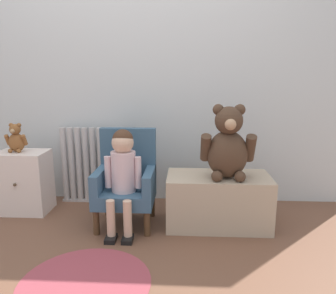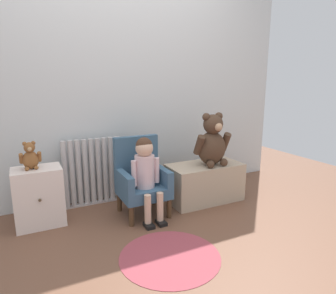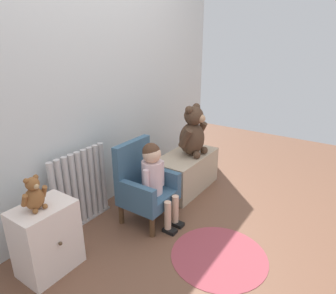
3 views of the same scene
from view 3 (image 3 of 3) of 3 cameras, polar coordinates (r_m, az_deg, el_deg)
ground_plane at (r=2.42m, az=6.48°, el=-17.73°), size 6.00×6.00×0.00m
back_wall at (r=2.59m, az=-14.69°, el=13.36°), size 3.80×0.05×2.40m
radiator at (r=2.56m, az=-16.28°, el=-7.68°), size 0.56×0.05×0.64m
small_dresser at (r=2.20m, az=-22.08°, el=-15.86°), size 0.38×0.29×0.49m
child_armchair at (r=2.54m, az=-4.61°, el=-7.21°), size 0.41×0.39×0.68m
child_figure at (r=2.41m, az=-2.62°, el=-4.99°), size 0.25×0.35×0.71m
low_bench at (r=3.08m, az=3.39°, el=-4.69°), size 0.72×0.38×0.37m
large_teddy_bear at (r=2.95m, az=4.73°, el=2.66°), size 0.37×0.26×0.51m
small_teddy_bear at (r=2.01m, az=-24.15°, el=-8.35°), size 0.16×0.11×0.22m
floor_rug at (r=2.32m, az=9.68°, el=-19.76°), size 0.69×0.69×0.01m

